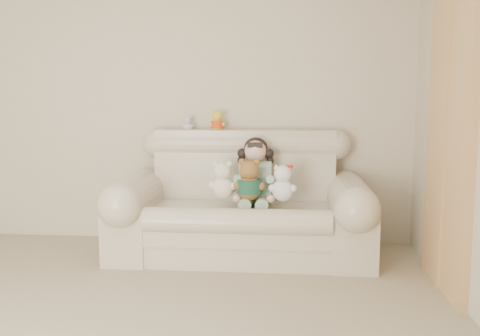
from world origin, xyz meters
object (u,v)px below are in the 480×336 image
brown_teddy (249,176)px  white_cat (283,179)px  seated_child (255,171)px  sofa (241,195)px  cream_teddy (223,176)px

brown_teddy → white_cat: size_ratio=1.12×
seated_child → white_cat: (0.23, -0.22, -0.03)m
sofa → seated_child: bearing=35.6°
sofa → white_cat: sofa is taller
sofa → seated_child: 0.23m
seated_child → white_cat: seated_child is taller
sofa → brown_teddy: bearing=-60.4°
sofa → cream_teddy: sofa is taller
sofa → cream_teddy: bearing=-144.0°
brown_teddy → white_cat: brown_teddy is taller
seated_child → cream_teddy: 0.31m
brown_teddy → cream_teddy: size_ratio=1.08×
brown_teddy → sofa: bearing=109.9°
brown_teddy → white_cat: (0.26, -0.01, -0.02)m
seated_child → brown_teddy: 0.22m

